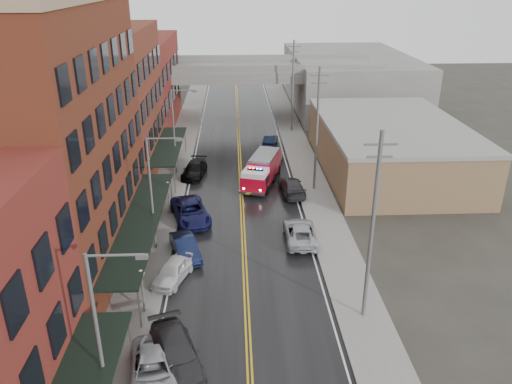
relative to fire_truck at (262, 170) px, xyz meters
name	(u,v)px	position (x,y,z in m)	size (l,w,h in m)	color
road	(242,213)	(-2.11, -6.82, -1.49)	(11.00, 160.00, 0.02)	black
sidewalk_left	(160,214)	(-9.41, -6.82, -1.43)	(3.00, 160.00, 0.15)	slate
sidewalk_right	(324,211)	(5.19, -6.82, -1.43)	(3.00, 160.00, 0.15)	slate
curb_left	(179,214)	(-7.76, -6.82, -1.43)	(0.30, 160.00, 0.15)	gray
curb_right	(305,211)	(3.54, -6.82, -1.43)	(0.30, 160.00, 0.15)	gray
brick_building_b	(47,143)	(-15.41, -13.82, 7.50)	(9.00, 20.00, 18.00)	#5F2819
brick_building_c	(108,104)	(-15.41, 3.68, 6.00)	(9.00, 15.00, 15.00)	#5D281B
brick_building_far	(139,84)	(-15.41, 21.18, 4.50)	(9.00, 20.00, 12.00)	maroon
tan_building	(390,148)	(13.89, 3.18, 1.00)	(14.00, 22.00, 5.00)	brown
right_far_block	(349,80)	(15.89, 33.18, 2.50)	(18.00, 30.00, 8.00)	slate
awning_1	(142,220)	(-9.60, -13.82, 1.49)	(2.60, 18.00, 3.09)	black
awning_2	(169,146)	(-9.60, 3.68, 1.48)	(2.60, 13.00, 3.09)	black
globe_lamp_1	(142,281)	(-8.51, -20.82, 0.81)	(0.44, 0.44, 3.12)	#59595B
globe_lamp_2	(168,191)	(-8.51, -6.82, 0.81)	(0.44, 0.44, 3.12)	#59595B
street_lamp_0	(103,329)	(-8.66, -28.82, 3.68)	(2.64, 0.22, 9.00)	#59595B
street_lamp_1	(154,187)	(-8.66, -12.82, 3.68)	(2.64, 0.22, 9.00)	#59595B
street_lamp_2	(176,127)	(-8.66, 3.18, 3.68)	(2.64, 0.22, 9.00)	#59595B
utility_pole_0	(372,226)	(5.09, -21.82, 4.80)	(1.80, 0.24, 12.00)	#59595B
utility_pole_1	(317,128)	(5.09, -1.82, 4.80)	(1.80, 0.24, 12.00)	#59595B
utility_pole_2	(293,85)	(5.09, 18.18, 4.80)	(1.80, 0.24, 12.00)	#59595B
overpass	(237,78)	(-2.11, 25.18, 4.48)	(40.00, 10.00, 7.50)	slate
fire_truck	(262,170)	(0.00, 0.00, 0.00)	(4.72, 7.98, 2.78)	#B90820
parked_car_left_2	(153,370)	(-7.11, -26.62, -0.78)	(2.41, 5.23, 1.45)	#A9ACB2
parked_car_left_3	(176,353)	(-6.07, -25.52, -0.70)	(2.24, 5.51, 1.60)	#2B2B2D
parked_car_left_4	(173,270)	(-7.11, -17.16, -0.77)	(1.74, 4.33, 1.47)	silver
parked_car_left_5	(185,247)	(-6.52, -14.02, -0.76)	(1.57, 4.49, 1.48)	black
parked_car_left_6	(190,212)	(-6.57, -8.02, -0.68)	(2.75, 5.96, 1.66)	#111241
parked_car_left_7	(194,169)	(-6.94, 2.38, -0.77)	(2.06, 5.07, 1.47)	black
parked_car_right_0	(300,232)	(2.39, -12.05, -0.77)	(2.44, 5.30, 1.47)	#AEB0B6
parked_car_right_1	(292,187)	(2.76, -2.76, -0.75)	(2.11, 5.19, 1.51)	#2A2A2C
parked_car_right_2	(274,157)	(1.74, 5.99, -0.79)	(1.69, 4.19, 1.43)	silver
parked_car_right_3	(270,140)	(1.80, 12.32, -0.84)	(1.41, 4.05, 1.33)	black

